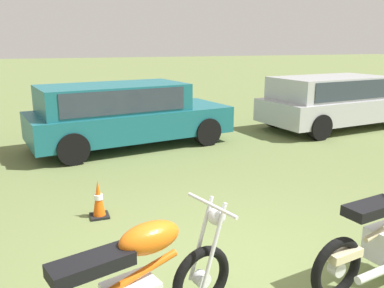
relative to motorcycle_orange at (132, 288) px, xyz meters
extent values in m
plane|color=olive|center=(1.17, 0.35, -0.49)|extent=(120.00, 120.00, 0.00)
torus|color=black|center=(0.66, 0.20, -0.19)|extent=(0.61, 0.26, 0.61)
cylinder|color=silver|center=(0.66, 0.20, -0.19)|extent=(0.16, 0.14, 0.14)
cylinder|color=silver|center=(0.69, 0.30, 0.15)|extent=(0.27, 0.11, 0.75)
cylinder|color=silver|center=(0.74, 0.13, 0.15)|extent=(0.27, 0.11, 0.75)
cylinder|color=orange|center=(0.02, 0.01, 0.09)|extent=(0.77, 0.28, 0.22)
ellipsoid|color=orange|center=(0.17, 0.05, 0.38)|extent=(0.57, 0.40, 0.24)
cube|color=black|center=(-0.29, -0.08, 0.32)|extent=(0.64, 0.40, 0.10)
cylinder|color=silver|center=(0.75, 0.23, 0.49)|extent=(0.21, 0.62, 0.03)
sphere|color=silver|center=(0.81, 0.25, 0.37)|extent=(0.20, 0.20, 0.16)
torus|color=black|center=(1.88, -0.07, -0.18)|extent=(0.62, 0.19, 0.62)
cylinder|color=silver|center=(1.88, -0.07, -0.18)|extent=(0.15, 0.12, 0.14)
cube|color=black|center=(2.30, -0.01, 0.32)|extent=(0.63, 0.33, 0.10)
cube|color=beige|center=(1.94, -0.06, -0.04)|extent=(0.38, 0.24, 0.08)
cube|color=#19606B|center=(1.27, 6.20, 0.06)|extent=(4.70, 2.50, 0.60)
cube|color=#19606B|center=(0.88, 6.13, 0.64)|extent=(3.35, 2.10, 0.60)
cube|color=#2D3842|center=(0.88, 6.13, 0.66)|extent=(2.89, 2.06, 0.48)
cylinder|color=black|center=(2.65, 7.27, -0.17)|extent=(0.67, 0.32, 0.64)
cylinder|color=black|center=(2.92, 5.63, -0.17)|extent=(0.67, 0.32, 0.64)
cylinder|color=black|center=(-0.38, 6.76, -0.17)|extent=(0.67, 0.32, 0.64)
cylinder|color=black|center=(-0.10, 5.12, -0.17)|extent=(0.67, 0.32, 0.64)
cube|color=#B2B5BA|center=(7.09, 6.19, 0.06)|extent=(4.62, 2.35, 0.60)
cube|color=#B2B5BA|center=(6.69, 6.14, 0.64)|extent=(3.28, 2.01, 0.60)
cube|color=#2D3842|center=(6.69, 6.14, 0.66)|extent=(2.82, 1.99, 0.48)
cylinder|color=black|center=(8.49, 7.22, -0.17)|extent=(0.66, 0.30, 0.64)
cylinder|color=black|center=(5.48, 6.86, -0.17)|extent=(0.66, 0.30, 0.64)
cylinder|color=black|center=(5.69, 5.16, -0.17)|extent=(0.66, 0.30, 0.64)
cone|color=#EA590F|center=(0.05, 2.50, -0.23)|extent=(0.18, 0.18, 0.53)
cube|color=black|center=(0.05, 2.50, -0.48)|extent=(0.25, 0.25, 0.03)
cylinder|color=white|center=(0.05, 2.50, -0.20)|extent=(0.12, 0.12, 0.07)
camera|label=1|loc=(-0.49, -2.69, 1.84)|focal=37.32mm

